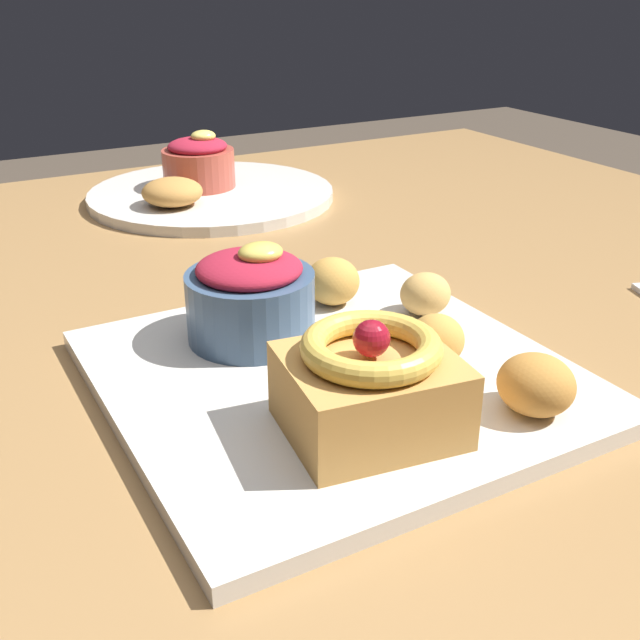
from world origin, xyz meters
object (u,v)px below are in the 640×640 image
object	(u,v)px
fritter_middle	(425,294)
berry_ramekin	(251,297)
back_pastry	(172,192)
fritter_back	(333,281)
cake_slice	(370,385)
fritter_extra	(536,385)
front_plate	(334,377)
back_ramekin	(199,163)
back_plate	(212,195)
fritter_front	(436,339)

from	to	relation	value
fritter_middle	berry_ramekin	bearing A→B (deg)	168.62
fritter_middle	back_pastry	distance (m)	0.38
fritter_back	back_pastry	distance (m)	0.33
cake_slice	fritter_extra	size ratio (longest dim) A/B	2.21
front_plate	back_pastry	bearing A→B (deg)	85.30
fritter_middle	fritter_back	bearing A→B (deg)	134.94
cake_slice	back_ramekin	xyz separation A→B (m)	(0.11, 0.56, -0.00)
front_plate	back_pastry	world-z (taller)	back_pastry
fritter_extra	fritter_back	bearing A→B (deg)	96.96
fritter_extra	back_ramekin	bearing A→B (deg)	88.84
fritter_back	back_ramekin	world-z (taller)	back_ramekin
front_plate	cake_slice	bearing A→B (deg)	-104.99
fritter_extra	back_pastry	xyz separation A→B (m)	(-0.04, 0.53, -0.00)
front_plate	back_plate	bearing A→B (deg)	78.17
fritter_extra	back_plate	size ratio (longest dim) A/B	0.16
back_plate	back_pastry	xyz separation A→B (m)	(-0.06, -0.04, 0.02)
fritter_front	fritter_middle	xyz separation A→B (m)	(0.04, 0.07, -0.00)
berry_ramekin	front_plate	bearing A→B (deg)	-68.55
fritter_front	back_pastry	size ratio (longest dim) A/B	0.56
front_plate	fritter_middle	bearing A→B (deg)	22.62
cake_slice	fritter_front	distance (m)	0.10
front_plate	fritter_middle	world-z (taller)	fritter_middle
fritter_back	fritter_extra	world-z (taller)	fritter_back
fritter_back	back_pastry	xyz separation A→B (m)	(-0.02, 0.32, -0.00)
cake_slice	fritter_middle	size ratio (longest dim) A/B	2.65
berry_ramekin	fritter_front	world-z (taller)	berry_ramekin
back_pastry	front_plate	bearing A→B (deg)	-94.70
cake_slice	berry_ramekin	world-z (taller)	berry_ramekin
cake_slice	berry_ramekin	distance (m)	0.14
fritter_back	fritter_extra	distance (m)	0.20
berry_ramekin	fritter_front	size ratio (longest dim) A/B	2.41
back_pastry	fritter_back	bearing A→B (deg)	-86.63
fritter_front	fritter_extra	world-z (taller)	fritter_extra
fritter_extra	back_ramekin	world-z (taller)	back_ramekin
front_plate	back_plate	world-z (taller)	same
berry_ramekin	back_pastry	size ratio (longest dim) A/B	1.36
back_ramekin	fritter_middle	bearing A→B (deg)	-87.94
fritter_extra	back_ramekin	distance (m)	0.59
front_plate	back_ramekin	xyz separation A→B (m)	(0.09, 0.48, 0.04)
fritter_back	back_pastry	world-z (taller)	fritter_back
cake_slice	fritter_back	size ratio (longest dim) A/B	2.45
fritter_middle	back_ramekin	bearing A→B (deg)	92.06
cake_slice	back_plate	xyz separation A→B (m)	(0.12, 0.54, -0.04)
fritter_middle	back_plate	world-z (taller)	fritter_middle
front_plate	fritter_back	size ratio (longest dim) A/B	6.78
back_plate	back_pastry	distance (m)	0.08
berry_ramekin	fritter_extra	distance (m)	0.21
cake_slice	back_plate	bearing A→B (deg)	77.73
fritter_middle	back_plate	distance (m)	0.42
fritter_back	back_plate	size ratio (longest dim) A/B	0.15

